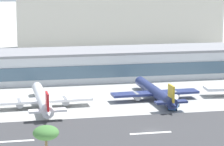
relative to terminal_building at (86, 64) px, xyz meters
The scene contains 10 objects.
ground_plane 77.69m from the terminal_building, 84.34° to the right, with size 1400.00×1400.00×0.00m, color #A8A8A3.
runway_strip 79.72m from the terminal_building, 84.48° to the right, with size 800.00×37.25×0.08m, color #38383A.
runway_centreline_dash_3 85.36m from the terminal_building, 111.70° to the right, with size 12.00×1.20×0.01m, color white.
runway_centreline_dash_4 79.65m from the terminal_building, 84.97° to the right, with size 12.00×1.20×0.01m, color white.
terminal_building is the anchor object (origin of this frame).
distant_hotel_block 97.67m from the terminal_building, 69.67° to the left, with size 120.76×29.63×42.89m, color beige.
airliner_red_tail_gate_1 50.40m from the terminal_building, 114.81° to the right, with size 33.82×42.21×8.81m.
airliner_gold_tail_gate_2 46.74m from the terminal_building, 66.18° to the right, with size 31.51×42.41×8.85m.
service_fuel_truck_1 58.70m from the terminal_building, 68.25° to the right, with size 6.04×8.78×3.95m.
palm_tree_0 111.96m from the terminal_building, 102.48° to the right, with size 5.51×5.51×12.86m.
Camera 1 is at (-38.32, -137.13, 44.29)m, focal length 83.22 mm.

